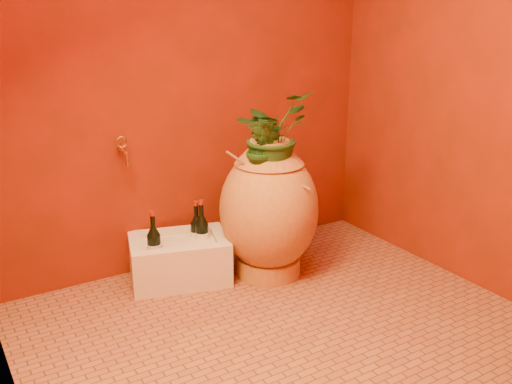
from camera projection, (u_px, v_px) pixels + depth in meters
floor at (279, 326)px, 2.94m from camera, size 2.50×2.50×0.00m
wall_back at (188, 63)px, 3.36m from camera, size 2.50×0.02×2.50m
wall_right at (469, 67)px, 3.17m from camera, size 0.02×2.00×2.50m
amphora at (269, 209)px, 3.39m from camera, size 0.68×0.68×0.85m
stone_basin at (180, 260)px, 3.40m from camera, size 0.66×0.54×0.27m
wine_bottle_a at (154, 246)px, 3.26m from camera, size 0.08×0.08×0.33m
wine_bottle_b at (202, 234)px, 3.42m from camera, size 0.08×0.08×0.34m
wine_bottle_c at (197, 233)px, 3.45m from camera, size 0.08×0.08×0.32m
wall_tap at (123, 150)px, 3.20m from camera, size 0.07×0.15×0.16m
plant_main at (272, 134)px, 3.23m from camera, size 0.52×0.48×0.48m
plant_side at (263, 149)px, 3.16m from camera, size 0.24×0.25×0.36m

